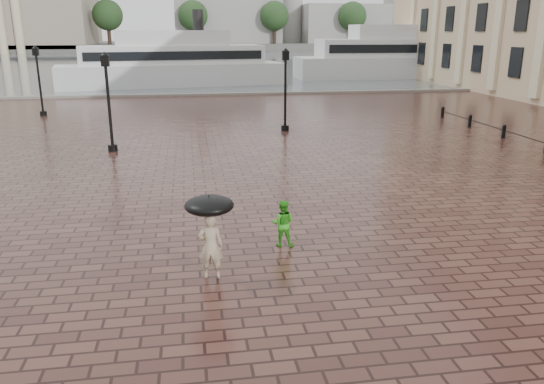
{
  "coord_description": "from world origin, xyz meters",
  "views": [
    {
      "loc": [
        -2.39,
        -15.39,
        5.43
      ],
      "look_at": [
        -0.33,
        -2.32,
        1.4
      ],
      "focal_mm": 35.0,
      "sensor_mm": 36.0,
      "label": 1
    }
  ],
  "objects_px": {
    "adult_pedestrian": "(211,246)",
    "ferry_far": "(402,56)",
    "street_lamps": "(140,89)",
    "child_pedestrian": "(283,223)",
    "ferry_near": "(173,63)"
  },
  "relations": [
    {
      "from": "street_lamps",
      "to": "child_pedestrian",
      "type": "distance_m",
      "value": 18.69
    },
    {
      "from": "ferry_near",
      "to": "ferry_far",
      "type": "distance_m",
      "value": 27.73
    },
    {
      "from": "adult_pedestrian",
      "to": "ferry_far",
      "type": "distance_m",
      "value": 57.35
    },
    {
      "from": "street_lamps",
      "to": "ferry_near",
      "type": "xyz_separation_m",
      "value": [
        1.29,
        25.96,
        -0.06
      ]
    },
    {
      "from": "adult_pedestrian",
      "to": "child_pedestrian",
      "type": "distance_m",
      "value": 2.52
    },
    {
      "from": "ferry_near",
      "to": "ferry_far",
      "type": "height_order",
      "value": "ferry_far"
    },
    {
      "from": "adult_pedestrian",
      "to": "child_pedestrian",
      "type": "relative_size",
      "value": 1.23
    },
    {
      "from": "street_lamps",
      "to": "adult_pedestrian",
      "type": "xyz_separation_m",
      "value": [
        2.97,
        -19.55,
        -1.56
      ]
    },
    {
      "from": "street_lamps",
      "to": "ferry_far",
      "type": "bearing_deg",
      "value": 48.26
    },
    {
      "from": "child_pedestrian",
      "to": "ferry_near",
      "type": "relative_size",
      "value": 0.05
    },
    {
      "from": "adult_pedestrian",
      "to": "child_pedestrian",
      "type": "bearing_deg",
      "value": -133.84
    },
    {
      "from": "child_pedestrian",
      "to": "ferry_far",
      "type": "height_order",
      "value": "ferry_far"
    },
    {
      "from": "child_pedestrian",
      "to": "ferry_far",
      "type": "relative_size",
      "value": 0.05
    },
    {
      "from": "child_pedestrian",
      "to": "ferry_far",
      "type": "bearing_deg",
      "value": -101.05
    },
    {
      "from": "child_pedestrian",
      "to": "ferry_far",
      "type": "xyz_separation_m",
      "value": [
        23.48,
        49.78,
        1.91
      ]
    }
  ]
}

